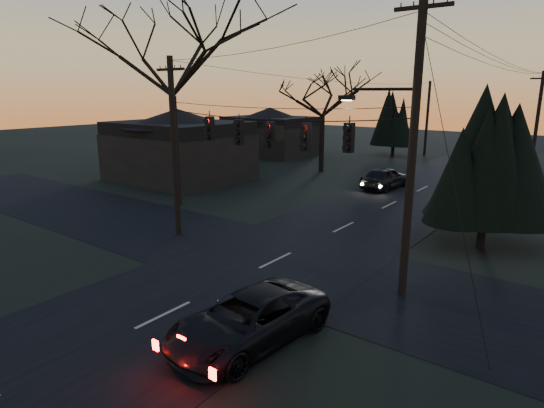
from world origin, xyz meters
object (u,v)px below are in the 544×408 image
Objects in this scene: bare_tree_left at (170,49)px; evergreen_right at (491,155)px; utility_pole_left at (179,234)px; utility_pole_far_r at (529,177)px; suv_near at (249,320)px; utility_pole_right at (402,295)px; sedan_oncoming_a at (385,178)px; utility_pole_far_l at (424,155)px.

bare_tree_left is 18.16m from evergreen_right.
utility_pole_left is at bearing -151.00° from evergreen_right.
suv_near is at bearing -93.92° from utility_pole_far_r.
evergreen_right is at bearing 81.90° from utility_pole_right.
suv_near is 22.72m from sedan_oncoming_a.
sedan_oncoming_a is at bearing 115.28° from utility_pole_right.
utility_pole_right is 37.79m from utility_pole_far_l.
suv_near is (-2.30, -5.60, 0.71)m from utility_pole_right.
utility_pole_left is at bearing -112.33° from utility_pole_far_r.
utility_pole_right reaches higher than utility_pole_left.
bare_tree_left is (-4.73, 4.18, 9.32)m from utility_pole_left.
utility_pole_right reaches higher than sedan_oncoming_a.
evergreen_right reaches higher than sedan_oncoming_a.
utility_pole_right is 1.37× the size of evergreen_right.
utility_pole_far_r reaches higher than utility_pole_far_l.
utility_pole_far_r is 1.80× the size of sedan_oncoming_a.
utility_pole_far_r is at bearing 55.74° from bare_tree_left.
utility_pole_far_l reaches higher than suv_near.
utility_pole_far_l is 42.61m from suv_near.
utility_pole_far_l is at bearing 90.00° from utility_pole_left.
evergreen_right is 13.38m from sedan_oncoming_a.
utility_pole_left is 11.25m from bare_tree_left.
utility_pole_right is 2.12× the size of sedan_oncoming_a.
evergreen_right reaches higher than utility_pole_far_r.
utility_pole_right is at bearing 73.96° from suv_near.
bare_tree_left is 1.83× the size of evergreen_right.
evergreen_right is at bearing 9.06° from bare_tree_left.
utility_pole_far_r is 13.95m from sedan_oncoming_a.
evergreen_right is 1.54× the size of sedan_oncoming_a.
utility_pole_right is at bearing -72.28° from utility_pole_far_l.
utility_pole_left is (-11.50, 0.00, 0.00)m from utility_pole_right.
utility_pole_far_l is 0.60× the size of bare_tree_left.
sedan_oncoming_a reaches higher than suv_near.
bare_tree_left is at bearing 165.57° from utility_pole_right.
bare_tree_left is at bearing 138.54° from utility_pole_left.
evergreen_right is at bearing -66.76° from utility_pole_far_l.
sedan_oncoming_a is at bearing 55.41° from bare_tree_left.
evergreen_right is (12.49, -29.08, 4.24)m from utility_pole_far_l.
utility_pole_far_l is at bearing -74.37° from sedan_oncoming_a.
utility_pole_far_r is 1.17× the size of evergreen_right.
utility_pole_right is 6.10m from suv_near.
utility_pole_far_r is at bearing -34.82° from utility_pole_far_l.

